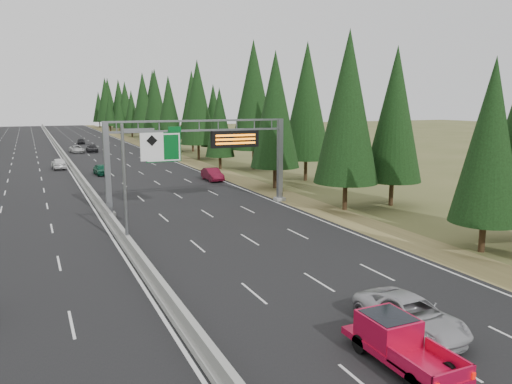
% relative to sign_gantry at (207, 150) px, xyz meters
% --- Properties ---
extents(road, '(32.00, 260.00, 0.08)m').
position_rel_sign_gantry_xyz_m(road, '(-8.92, 45.12, -5.23)').
color(road, black).
rests_on(road, ground).
extents(shoulder_right, '(3.60, 260.00, 0.06)m').
position_rel_sign_gantry_xyz_m(shoulder_right, '(8.88, 45.12, -5.24)').
color(shoulder_right, olive).
rests_on(shoulder_right, ground).
extents(median_barrier, '(0.70, 260.00, 0.85)m').
position_rel_sign_gantry_xyz_m(median_barrier, '(-8.92, 45.12, -4.85)').
color(median_barrier, gray).
rests_on(median_barrier, road).
extents(sign_gantry, '(16.75, 0.98, 7.80)m').
position_rel_sign_gantry_xyz_m(sign_gantry, '(0.00, 0.00, 0.00)').
color(sign_gantry, slate).
rests_on(sign_gantry, road).
extents(hov_sign_pole, '(2.80, 0.50, 8.00)m').
position_rel_sign_gantry_xyz_m(hov_sign_pole, '(-8.33, -9.92, -0.54)').
color(hov_sign_pole, slate).
rests_on(hov_sign_pole, road).
extents(tree_row_right, '(11.57, 241.19, 18.49)m').
position_rel_sign_gantry_xyz_m(tree_row_right, '(13.10, 39.86, 3.84)').
color(tree_row_right, black).
rests_on(tree_row_right, ground).
extents(silver_minivan, '(2.57, 5.28, 1.45)m').
position_rel_sign_gantry_xyz_m(silver_minivan, '(-0.55, -26.88, -4.47)').
color(silver_minivan, '#ABABB0').
rests_on(silver_minivan, road).
extents(red_pickup, '(1.77, 4.96, 1.62)m').
position_rel_sign_gantry_xyz_m(red_pickup, '(-2.70, -28.48, -4.29)').
color(red_pickup, black).
rests_on(red_pickup, road).
extents(car_ahead_green, '(1.91, 4.21, 1.40)m').
position_rel_sign_gantry_xyz_m(car_ahead_green, '(-5.91, 25.02, -4.49)').
color(car_ahead_green, '#124F35').
rests_on(car_ahead_green, road).
extents(car_ahead_dkred, '(1.64, 4.54, 1.49)m').
position_rel_sign_gantry_xyz_m(car_ahead_dkred, '(5.58, 14.51, -4.44)').
color(car_ahead_dkred, maroon).
rests_on(car_ahead_dkred, road).
extents(car_ahead_dkgrey, '(2.14, 4.91, 1.40)m').
position_rel_sign_gantry_xyz_m(car_ahead_dkgrey, '(-3.49, 56.66, -4.49)').
color(car_ahead_dkgrey, black).
rests_on(car_ahead_dkgrey, road).
extents(car_ahead_white, '(2.62, 4.94, 1.32)m').
position_rel_sign_gantry_xyz_m(car_ahead_white, '(-6.22, 56.84, -4.53)').
color(car_ahead_white, silver).
rests_on(car_ahead_white, road).
extents(car_ahead_far, '(1.61, 3.79, 1.28)m').
position_rel_sign_gantry_xyz_m(car_ahead_far, '(-3.52, 77.11, -4.55)').
color(car_ahead_far, black).
rests_on(car_ahead_far, road).
extents(car_onc_white, '(2.01, 4.63, 1.55)m').
position_rel_sign_gantry_xyz_m(car_onc_white, '(-10.61, 33.57, -4.41)').
color(car_onc_white, white).
rests_on(car_onc_white, road).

